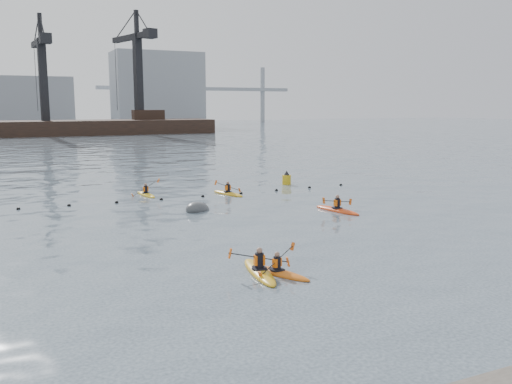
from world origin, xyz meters
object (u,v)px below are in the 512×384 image
nav_buoy (287,180)px  kayaker_0 (277,271)px  kayaker_5 (146,194)px  mooring_buoy (198,210)px  kayaker_1 (259,270)px  kayaker_3 (228,193)px  kayaker_4 (337,209)px

nav_buoy → kayaker_0: bearing=-119.2°
kayaker_5 → nav_buoy: (11.76, 0.42, 0.30)m
mooring_buoy → nav_buoy: bearing=35.7°
kayaker_1 → kayaker_5: size_ratio=1.18×
nav_buoy → mooring_buoy: bearing=-144.3°
kayaker_0 → nav_buoy: bearing=36.5°
mooring_buoy → kayaker_3: bearing=50.3°
kayaker_0 → nav_buoy: 23.85m
kayaker_3 → kayaker_4: kayaker_3 is taller
kayaker_0 → kayaker_5: bearing=66.1°
kayaker_3 → kayaker_0: bearing=-121.0°
kayaker_0 → kayaker_1: (-0.58, 0.35, 0.02)m
kayaker_5 → mooring_buoy: bearing=-84.6°
kayaker_1 → kayaker_4: bearing=52.9°
kayaker_3 → kayaker_4: (3.69, -8.72, 0.01)m
kayaker_1 → kayaker_4: (9.66, 9.18, -0.00)m
kayaker_1 → kayaker_5: kayaker_5 is taller
kayaker_4 → nav_buoy: bearing=-114.4°
kayaker_3 → kayaker_1: bearing=-123.0°
kayaker_5 → nav_buoy: size_ratio=2.42×
kayaker_5 → kayaker_1: bearing=-98.6°
kayaker_3 → mooring_buoy: (-3.96, -4.76, -0.10)m
mooring_buoy → nav_buoy: 12.56m
mooring_buoy → nav_buoy: (10.19, 7.33, 0.40)m
kayaker_0 → mooring_buoy: bearing=59.6°
kayaker_1 → mooring_buoy: (2.01, 13.14, -0.11)m
kayaker_4 → kayaker_5: kayaker_5 is taller
kayaker_5 → kayaker_4: bearing=-57.0°
kayaker_3 → kayaker_4: bearing=-81.6°
kayaker_1 → kayaker_3: kayaker_3 is taller
kayaker_0 → mooring_buoy: size_ratio=1.49×
kayaker_0 → nav_buoy: nav_buoy is taller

